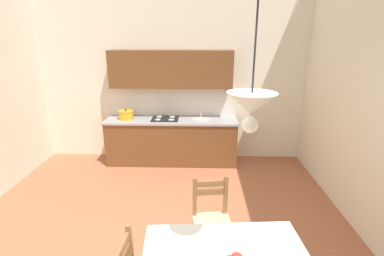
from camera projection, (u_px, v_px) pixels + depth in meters
wall_back at (172, 59)px, 5.54m from camera, size 5.84×0.12×4.04m
kitchen_cabinetry at (172, 121)px, 5.58m from camera, size 2.57×0.63×2.20m
dining_chair_kitchen_side at (212, 221)px, 3.20m from camera, size 0.47×0.47×0.93m
pendant_lamp at (251, 105)px, 1.79m from camera, size 0.32×0.32×0.80m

